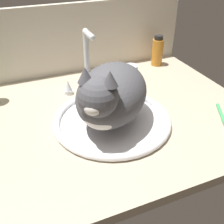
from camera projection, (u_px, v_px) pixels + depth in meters
countertop at (97, 121)px, 89.79cm from camera, size 104.19×72.58×3.00cm
backsplash_wall at (65, 44)px, 111.03cm from camera, size 104.19×2.40×31.02cm
sink_basin at (112, 120)px, 85.77cm from camera, size 36.93×36.93×2.19cm
faucet at (88, 69)px, 98.97cm from camera, size 18.70×9.78×23.53cm
cat at (110, 95)px, 78.74cm from camera, size 33.68×34.62×21.09cm
metal_jar at (131, 74)px, 107.43cm from camera, size 5.62×5.62×7.34cm
amber_bottle at (157, 51)px, 120.83cm from camera, size 4.90×4.90×13.46cm
toothbrush at (224, 120)px, 86.31cm from camera, size 10.07×16.67×1.70cm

